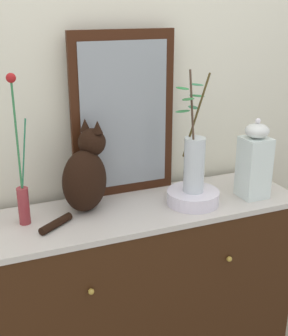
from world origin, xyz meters
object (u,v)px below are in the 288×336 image
Objects in this scene: mirror_leaning at (123,115)px; vase_slim_green at (22,187)px; bowl_porcelain at (193,197)px; jar_lidded_porcelain at (254,162)px; cat_sitting at (85,175)px; sideboard at (144,298)px; vase_glass_clear at (194,161)px.

vase_slim_green is (-0.48, -0.15, -0.21)m from mirror_leaning.
bowl_porcelain is 0.32m from jar_lidded_porcelain.
jar_lidded_porcelain reaches higher than bowl_porcelain.
vase_slim_green is at bearing -173.14° from cat_sitting.
jar_lidded_porcelain reaches higher than sideboard.
mirror_leaning is 3.17× the size of bowl_porcelain.
vase_slim_green reaches higher than vase_glass_clear.
mirror_leaning reaches higher than jar_lidded_porcelain.
vase_slim_green reaches higher than bowl_porcelain.
vase_slim_green is 1.01m from jar_lidded_porcelain.
vase_glass_clear is at bearing -45.24° from mirror_leaning.
sideboard is 2.34× the size of vase_slim_green.
vase_glass_clear reaches higher than bowl_porcelain.
vase_glass_clear is (0.71, -0.08, 0.04)m from vase_slim_green.
cat_sitting reaches higher than bowl_porcelain.
mirror_leaning is 1.90× the size of cat_sitting.
vase_slim_green is 1.64× the size of jar_lidded_porcelain.
jar_lidded_porcelain is at bearing -11.29° from cat_sitting.
vase_glass_clear reaches higher than jar_lidded_porcelain.
mirror_leaning reaches higher than sideboard.
jar_lidded_porcelain is (1.00, -0.12, 0.01)m from vase_slim_green.
mirror_leaning is at bearing 96.16° from sideboard.
sideboard is at bearing -16.50° from cat_sitting.
jar_lidded_porcelain is (0.74, -0.15, 0.01)m from cat_sitting.
sideboard is at bearing -83.84° from mirror_leaning.
mirror_leaning is at bearing 134.70° from bowl_porcelain.
jar_lidded_porcelain is (0.29, -0.03, -0.03)m from vase_glass_clear.
sideboard is 0.71m from vase_glass_clear.
cat_sitting is at bearing 168.71° from jar_lidded_porcelain.
bowl_porcelain is at bearing 173.97° from jar_lidded_porcelain.
cat_sitting is at bearing 6.86° from vase_slim_green.
jar_lidded_porcelain is (0.52, -0.27, -0.20)m from mirror_leaning.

